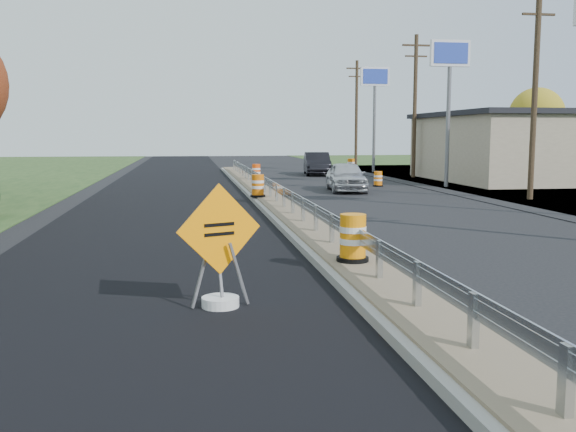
{
  "coord_description": "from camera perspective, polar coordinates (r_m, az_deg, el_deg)",
  "views": [
    {
      "loc": [
        -3.5,
        -17.33,
        2.88
      ],
      "look_at": [
        -1.33,
        -3.49,
        1.1
      ],
      "focal_mm": 40.0,
      "sensor_mm": 36.0,
      "label": 1
    }
  ],
  "objects": [
    {
      "name": "ground",
      "position": [
        17.91,
        2.49,
        -2.01
      ],
      "size": [
        140.0,
        140.0,
        0.0
      ],
      "primitive_type": "plane",
      "color": "black",
      "rests_on": "ground"
    },
    {
      "name": "milled_overlay",
      "position": [
        27.49,
        -10.72,
        1.12
      ],
      "size": [
        7.2,
        120.0,
        0.01
      ],
      "primitive_type": "cube",
      "color": "black",
      "rests_on": "ground"
    },
    {
      "name": "median",
      "position": [
        25.72,
        -1.02,
        1.07
      ],
      "size": [
        1.6,
        55.0,
        0.23
      ],
      "color": "gray",
      "rests_on": "ground"
    },
    {
      "name": "guardrail",
      "position": [
        26.65,
        -1.32,
        2.61
      ],
      "size": [
        0.1,
        46.15,
        0.72
      ],
      "color": "silver",
      "rests_on": "median"
    },
    {
      "name": "pylon_sign_mid",
      "position": [
        36.33,
        14.18,
        12.72
      ],
      "size": [
        2.2,
        0.3,
        7.9
      ],
      "color": "slate",
      "rests_on": "ground"
    },
    {
      "name": "pylon_sign_north",
      "position": [
        49.49,
        7.72,
        11.36
      ],
      "size": [
        2.2,
        0.3,
        7.9
      ],
      "color": "slate",
      "rests_on": "ground"
    },
    {
      "name": "utility_pole_smid",
      "position": [
        30.37,
        21.11,
        10.65
      ],
      "size": [
        1.9,
        0.26,
        9.4
      ],
      "color": "#473523",
      "rests_on": "ground"
    },
    {
      "name": "utility_pole_nmid",
      "position": [
        44.01,
        11.21,
        9.79
      ],
      "size": [
        1.9,
        0.26,
        9.4
      ],
      "color": "#473523",
      "rests_on": "ground"
    },
    {
      "name": "utility_pole_north",
      "position": [
        58.33,
        6.1,
        9.23
      ],
      "size": [
        1.9,
        0.26,
        9.4
      ],
      "color": "#473523",
      "rests_on": "ground"
    },
    {
      "name": "tree_far_yellow",
      "position": [
        59.22,
        21.23,
        8.37
      ],
      "size": [
        4.62,
        4.62,
        6.86
      ],
      "color": "#473523",
      "rests_on": "ground"
    },
    {
      "name": "caution_sign",
      "position": [
        10.8,
        -6.06,
        -5.37
      ],
      "size": [
        1.41,
        0.63,
        2.09
      ],
      "rotation": [
        0.0,
        0.0,
        0.39
      ],
      "color": "white",
      "rests_on": "ground"
    },
    {
      "name": "barrel_median_near",
      "position": [
        13.54,
        5.78,
        -2.02
      ],
      "size": [
        0.68,
        0.68,
        1.0
      ],
      "color": "black",
      "rests_on": "median"
    },
    {
      "name": "barrel_median_mid",
      "position": [
        27.47,
        -2.7,
        2.67
      ],
      "size": [
        0.65,
        0.65,
        0.96
      ],
      "color": "black",
      "rests_on": "median"
    },
    {
      "name": "barrel_median_far",
      "position": [
        38.48,
        -2.84,
        3.94
      ],
      "size": [
        0.61,
        0.61,
        0.9
      ],
      "color": "black",
      "rests_on": "median"
    },
    {
      "name": "barrel_shoulder_mid",
      "position": [
        36.2,
        8.01,
        3.26
      ],
      "size": [
        0.58,
        0.58,
        0.84
      ],
      "color": "black",
      "rests_on": "ground"
    },
    {
      "name": "barrel_shoulder_far",
      "position": [
        50.79,
        5.62,
        4.51
      ],
      "size": [
        0.69,
        0.69,
        1.01
      ],
      "color": "black",
      "rests_on": "ground"
    },
    {
      "name": "car_silver",
      "position": [
        32.9,
        5.2,
        3.52
      ],
      "size": [
        2.23,
        4.6,
        1.51
      ],
      "primitive_type": "imported",
      "rotation": [
        0.0,
        0.0,
        -0.1
      ],
      "color": "silver",
      "rests_on": "ground"
    },
    {
      "name": "car_dark_mid",
      "position": [
        46.19,
        2.59,
        4.68
      ],
      "size": [
        2.31,
        5.09,
        1.62
      ],
      "primitive_type": "imported",
      "rotation": [
        0.0,
        0.0,
        -0.12
      ],
      "color": "black",
      "rests_on": "ground"
    }
  ]
}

